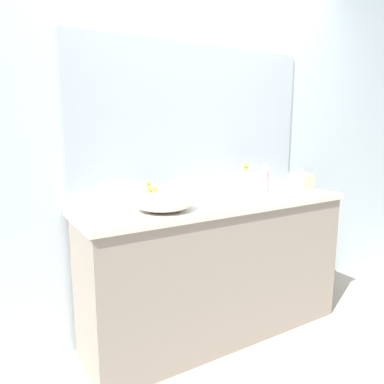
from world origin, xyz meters
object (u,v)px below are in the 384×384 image
at_px(sink_basin, 164,202).
at_px(lotion_bottle, 245,181).
at_px(soap_dispenser, 265,181).
at_px(folded_hand_towel, 226,196).
at_px(tissue_box, 301,181).

height_order(sink_basin, lotion_bottle, lotion_bottle).
relative_size(soap_dispenser, folded_hand_towel, 1.04).
bearing_deg(tissue_box, sink_basin, -177.91).
relative_size(sink_basin, lotion_bottle, 1.55).
distance_m(sink_basin, lotion_bottle, 0.72).
relative_size(soap_dispenser, lotion_bottle, 0.94).
relative_size(sink_basin, soap_dispenser, 1.66).
bearing_deg(folded_hand_towel, sink_basin, -170.29).
bearing_deg(folded_hand_towel, lotion_bottle, 17.12).
distance_m(soap_dispenser, folded_hand_towel, 0.35).
bearing_deg(lotion_bottle, sink_basin, -168.02).
height_order(soap_dispenser, lotion_bottle, lotion_bottle).
height_order(sink_basin, tissue_box, tissue_box).
bearing_deg(soap_dispenser, sink_basin, -173.36).
height_order(soap_dispenser, tissue_box, soap_dispenser).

